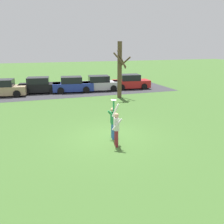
# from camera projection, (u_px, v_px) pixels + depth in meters

# --- Properties ---
(ground_plane) EXTENTS (120.00, 120.00, 0.00)m
(ground_plane) POSITION_uv_depth(u_px,v_px,m) (110.00, 137.00, 12.34)
(ground_plane) COLOR #426B2D
(person_catcher) EXTENTS (0.49, 0.57, 2.08)m
(person_catcher) POSITION_uv_depth(u_px,v_px,m) (113.00, 120.00, 11.93)
(person_catcher) COLOR #3366B7
(person_catcher) RESTS_ON ground_plane
(person_defender) EXTENTS (0.50, 0.59, 2.04)m
(person_defender) POSITION_uv_depth(u_px,v_px,m) (116.00, 127.00, 10.99)
(person_defender) COLOR maroon
(person_defender) RESTS_ON ground_plane
(frisbee_disc) EXTENTS (0.26, 0.26, 0.02)m
(frisbee_disc) POSITION_uv_depth(u_px,v_px,m) (114.00, 100.00, 11.41)
(frisbee_disc) COLOR white
(frisbee_disc) RESTS_ON person_catcher
(parked_car_tan) EXTENTS (4.28, 2.40, 1.59)m
(parked_car_tan) POSITION_uv_depth(u_px,v_px,m) (3.00, 88.00, 22.25)
(parked_car_tan) COLOR tan
(parked_car_tan) RESTS_ON ground_plane
(parked_car_black) EXTENTS (4.28, 2.40, 1.59)m
(parked_car_black) POSITION_uv_depth(u_px,v_px,m) (40.00, 86.00, 23.78)
(parked_car_black) COLOR black
(parked_car_black) RESTS_ON ground_plane
(parked_car_blue) EXTENTS (4.28, 2.40, 1.59)m
(parked_car_blue) POSITION_uv_depth(u_px,v_px,m) (73.00, 85.00, 24.26)
(parked_car_blue) COLOR #233893
(parked_car_blue) RESTS_ON ground_plane
(parked_car_silver) EXTENTS (4.28, 2.40, 1.59)m
(parked_car_silver) POSITION_uv_depth(u_px,v_px,m) (100.00, 84.00, 25.03)
(parked_car_silver) COLOR #BCBCC1
(parked_car_silver) RESTS_ON ground_plane
(parked_car_red) EXTENTS (4.28, 2.40, 1.59)m
(parked_car_red) POSITION_uv_depth(u_px,v_px,m) (131.00, 82.00, 26.13)
(parked_car_red) COLOR red
(parked_car_red) RESTS_ON ground_plane
(parking_strip) EXTENTS (22.02, 6.40, 0.01)m
(parking_strip) POSITION_uv_depth(u_px,v_px,m) (71.00, 91.00, 24.65)
(parking_strip) COLOR #38383D
(parking_strip) RESTS_ON ground_plane
(bare_tree_tall) EXTENTS (1.72, 1.72, 5.03)m
(bare_tree_tall) POSITION_uv_depth(u_px,v_px,m) (120.00, 69.00, 21.11)
(bare_tree_tall) COLOR brown
(bare_tree_tall) RESTS_ON ground_plane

